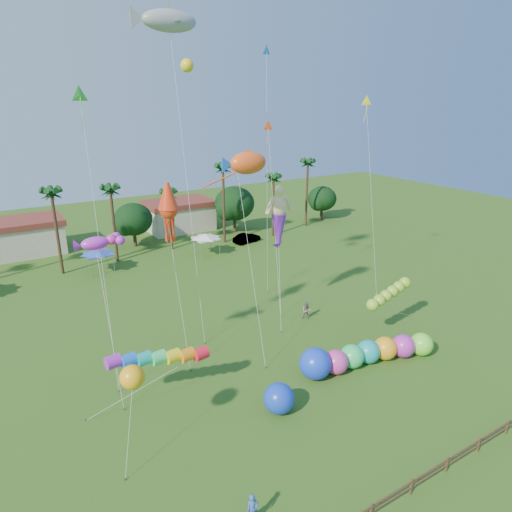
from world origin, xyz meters
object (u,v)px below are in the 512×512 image
spectator_a (253,509)px  blue_ball (279,398)px  spectator_b (306,311)px  car_b (247,238)px  caterpillar_inflatable (363,354)px

spectator_a → blue_ball: 8.79m
spectator_a → spectator_b: spectator_b is taller
car_b → spectator_a: (-23.87, -40.95, 0.14)m
caterpillar_inflatable → blue_ball: bearing=-161.5°
spectator_a → spectator_b: size_ratio=0.95×
car_b → blue_ball: 38.88m
car_b → blue_ball: blue_ball is taller
spectator_a → blue_ball: (5.99, 6.42, 0.23)m
blue_ball → spectator_a: bearing=-133.0°
car_b → caterpillar_inflatable: bearing=154.2°
spectator_a → blue_ball: blue_ball is taller
spectator_a → caterpillar_inflatable: caterpillar_inflatable is taller
car_b → caterpillar_inflatable: size_ratio=0.36×
caterpillar_inflatable → spectator_b: bearing=93.0°
spectator_b → caterpillar_inflatable: caterpillar_inflatable is taller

